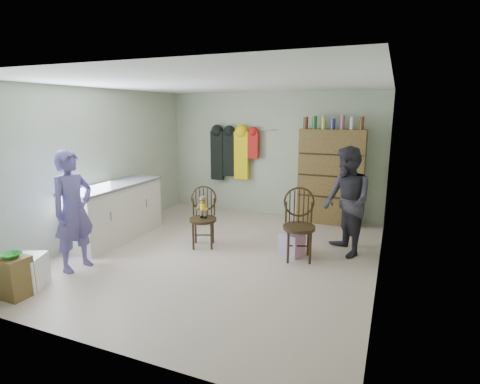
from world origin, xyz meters
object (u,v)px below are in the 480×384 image
at_px(counter, 115,211).
at_px(chair_far, 299,221).
at_px(chair_front, 203,213).
at_px(dresser, 331,176).

height_order(counter, chair_far, chair_far).
height_order(chair_front, dresser, dresser).
xyz_separation_m(counter, dresser, (3.20, 2.30, 0.44)).
distance_m(chair_front, dresser, 2.66).
xyz_separation_m(counter, chair_front, (1.54, 0.25, 0.07)).
distance_m(counter, chair_front, 1.57).
bearing_deg(counter, chair_front, 9.37).
bearing_deg(chair_front, dresser, 28.95).
bearing_deg(dresser, chair_front, -129.02).
xyz_separation_m(chair_far, dresser, (0.12, 1.98, 0.35)).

